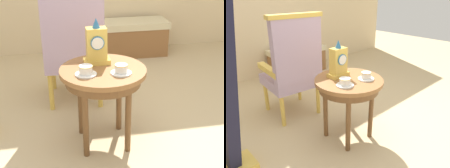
% 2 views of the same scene
% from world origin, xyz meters
% --- Properties ---
extents(ground_plane, '(10.00, 10.00, 0.00)m').
position_xyz_m(ground_plane, '(0.00, 0.00, 0.00)').
color(ground_plane, tan).
extents(side_table, '(0.62, 0.62, 0.61)m').
position_xyz_m(side_table, '(-0.09, 0.08, 0.53)').
color(side_table, brown).
rests_on(side_table, ground).
extents(teacup_left, '(0.15, 0.15, 0.07)m').
position_xyz_m(teacup_left, '(-0.22, -0.01, 0.64)').
color(teacup_left, white).
rests_on(teacup_left, side_table).
extents(teacup_right, '(0.14, 0.14, 0.07)m').
position_xyz_m(teacup_right, '(0.02, -0.03, 0.64)').
color(teacup_right, white).
rests_on(teacup_right, side_table).
extents(mantel_clock, '(0.19, 0.11, 0.34)m').
position_xyz_m(mantel_clock, '(-0.11, 0.19, 0.74)').
color(mantel_clock, gold).
rests_on(mantel_clock, side_table).
extents(armchair, '(0.58, 0.57, 1.14)m').
position_xyz_m(armchair, '(-0.23, 0.77, 0.59)').
color(armchair, '#B299B7').
rests_on(armchair, ground).
extents(window_bench, '(0.95, 0.40, 0.44)m').
position_xyz_m(window_bench, '(0.58, 1.95, 0.22)').
color(window_bench, beige).
rests_on(window_bench, ground).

